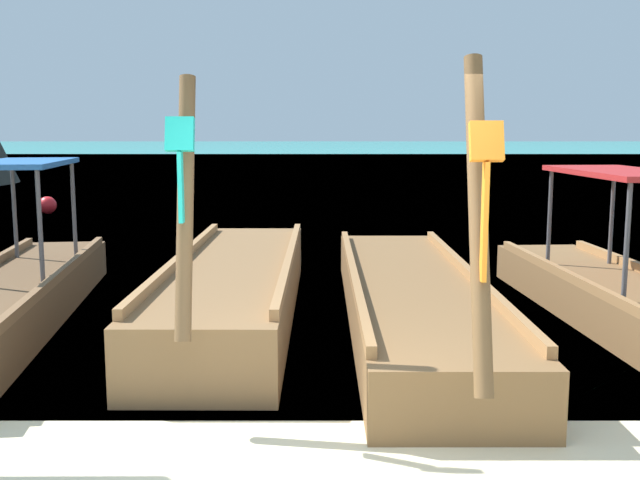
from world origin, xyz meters
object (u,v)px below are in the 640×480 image
longtail_boat_turquoise_ribbon (237,289)px  longtail_boat_pink_ribbon (13,297)px  longtail_boat_orange_ribbon (412,300)px  mooring_buoy_near (49,205)px

longtail_boat_turquoise_ribbon → longtail_boat_pink_ribbon: bearing=-171.8°
longtail_boat_orange_ribbon → mooring_buoy_near: bearing=126.3°
longtail_boat_turquoise_ribbon → mooring_buoy_near: 11.97m
longtail_boat_orange_ribbon → mooring_buoy_near: longtail_boat_orange_ribbon is taller
longtail_boat_pink_ribbon → longtail_boat_orange_ribbon: 4.39m
longtail_boat_turquoise_ribbon → longtail_boat_orange_ribbon: (1.97, -0.37, -0.05)m
longtail_boat_pink_ribbon → longtail_boat_orange_ribbon: longtail_boat_orange_ribbon is taller
longtail_boat_turquoise_ribbon → mooring_buoy_near: longtail_boat_turquoise_ribbon is taller
longtail_boat_pink_ribbon → longtail_boat_orange_ribbon: (4.39, -0.02, -0.03)m
longtail_boat_pink_ribbon → longtail_boat_orange_ribbon: bearing=-0.2°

